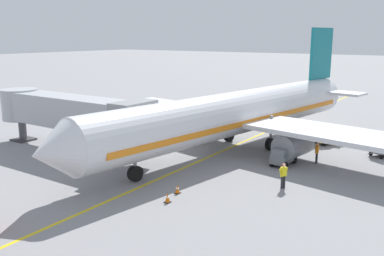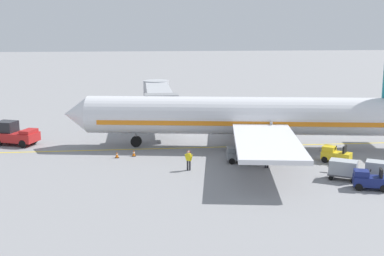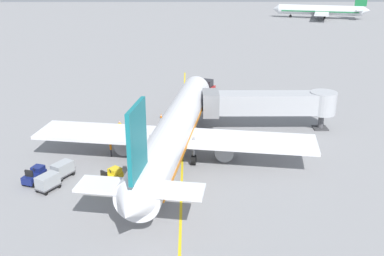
% 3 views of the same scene
% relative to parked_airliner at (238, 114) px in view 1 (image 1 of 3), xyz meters
% --- Properties ---
extents(ground_plane, '(400.00, 400.00, 0.00)m').
position_rel_parked_airliner_xyz_m(ground_plane, '(0.78, -0.41, -3.19)').
color(ground_plane, gray).
extents(gate_lead_in_line, '(0.24, 80.00, 0.01)m').
position_rel_parked_airliner_xyz_m(gate_lead_in_line, '(0.78, -0.41, -3.18)').
color(gate_lead_in_line, gold).
rests_on(gate_lead_in_line, ground).
extents(parked_airliner, '(30.44, 37.27, 10.63)m').
position_rel_parked_airliner_xyz_m(parked_airliner, '(0.00, 0.00, 0.00)').
color(parked_airliner, silver).
rests_on(parked_airliner, ground).
extents(jet_bridge, '(16.89, 3.50, 4.98)m').
position_rel_parked_airliner_xyz_m(jet_bridge, '(11.66, 8.63, 0.27)').
color(jet_bridge, '#A8AAAF').
rests_on(jet_bridge, ground).
extents(baggage_tug_lead, '(1.36, 2.54, 1.62)m').
position_rel_parked_airliner_xyz_m(baggage_tug_lead, '(-5.14, 2.15, -2.47)').
color(baggage_tug_lead, slate).
rests_on(baggage_tug_lead, ground).
extents(baggage_tug_spare, '(2.50, 2.70, 1.62)m').
position_rel_parked_airliner_xyz_m(baggage_tug_spare, '(-6.10, -6.31, -2.47)').
color(baggage_tug_spare, gold).
rests_on(baggage_tug_spare, ground).
extents(baggage_cart_front, '(2.24, 2.84, 1.58)m').
position_rel_parked_airliner_xyz_m(baggage_cart_front, '(-11.08, -4.92, -2.24)').
color(baggage_cart_front, '#4C4C51').
rests_on(baggage_cart_front, ground).
extents(ground_crew_wing_walker, '(0.29, 0.73, 1.69)m').
position_rel_parked_airliner_xyz_m(ground_crew_wing_walker, '(-7.13, 0.22, -2.23)').
color(ground_crew_wing_walker, '#232328').
rests_on(ground_crew_wing_walker, ground).
extents(ground_crew_loader, '(0.40, 0.69, 1.69)m').
position_rel_parked_airliner_xyz_m(ground_crew_loader, '(-7.11, 6.93, -2.23)').
color(ground_crew_loader, '#232328').
rests_on(ground_crew_loader, ground).
extents(safety_cone_nose_left, '(0.36, 0.36, 0.59)m').
position_rel_parked_airliner_xyz_m(safety_cone_nose_left, '(-1.94, 11.56, -2.90)').
color(safety_cone_nose_left, black).
rests_on(safety_cone_nose_left, ground).
extents(safety_cone_nose_right, '(0.36, 0.36, 0.59)m').
position_rel_parked_airliner_xyz_m(safety_cone_nose_right, '(-2.33, 13.10, -2.90)').
color(safety_cone_nose_right, black).
rests_on(safety_cone_nose_right, ground).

